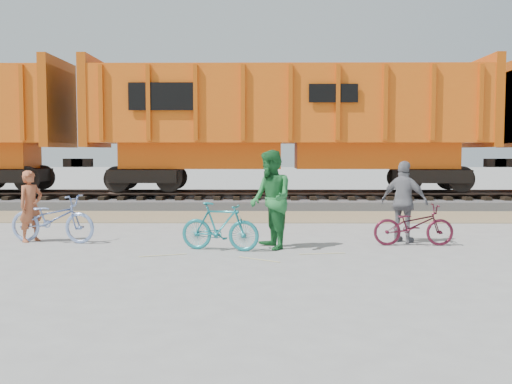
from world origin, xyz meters
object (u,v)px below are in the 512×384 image
(hopper_car_center, at_px, (288,121))
(bicycle_blue, at_px, (52,219))
(bicycle_maroon, at_px, (413,225))
(person_man, at_px, (271,199))
(person_solo, at_px, (31,206))
(bicycle_teal, at_px, (220,226))
(person_woman, at_px, (404,202))

(hopper_car_center, xyz_separation_m, bicycle_blue, (-5.42, -8.26, -2.49))
(bicycle_blue, bearing_deg, bicycle_maroon, -80.88)
(hopper_car_center, height_order, person_man, hopper_car_center)
(hopper_car_center, height_order, person_solo, hopper_car_center)
(hopper_car_center, bearing_deg, bicycle_blue, -123.28)
(bicycle_blue, distance_m, bicycle_maroon, 7.62)
(person_man, bearing_deg, bicycle_teal, -97.90)
(bicycle_maroon, relative_size, person_solo, 1.06)
(bicycle_blue, xyz_separation_m, person_woman, (7.51, 0.04, 0.36))
(person_solo, distance_m, person_man, 5.23)
(hopper_car_center, relative_size, person_man, 7.07)
(bicycle_maroon, bearing_deg, hopper_car_center, 14.94)
(bicycle_blue, height_order, bicycle_maroon, bicycle_blue)
(hopper_car_center, relative_size, bicycle_teal, 8.86)
(person_solo, distance_m, person_woman, 8.01)
(bicycle_maroon, bearing_deg, bicycle_teal, 99.62)
(bicycle_blue, bearing_deg, hopper_car_center, -21.44)
(bicycle_teal, height_order, person_woman, person_woman)
(bicycle_teal, relative_size, bicycle_maroon, 0.97)
(hopper_car_center, relative_size, person_woman, 8.03)
(person_solo, xyz_separation_m, person_woman, (8.01, -0.06, 0.10))
(hopper_car_center, height_order, bicycle_blue, hopper_car_center)
(hopper_car_center, relative_size, person_solo, 9.12)
(bicycle_blue, bearing_deg, person_solo, 90.53)
(hopper_car_center, bearing_deg, person_woman, -75.73)
(bicycle_blue, xyz_separation_m, bicycle_maroon, (7.61, -0.36, -0.08))
(bicycle_blue, bearing_deg, person_man, -87.72)
(hopper_car_center, distance_m, bicycle_blue, 10.19)
(bicycle_blue, height_order, person_woman, person_woman)
(bicycle_maroon, height_order, person_woman, person_woman)
(bicycle_maroon, xyz_separation_m, person_woman, (-0.10, 0.40, 0.44))
(bicycle_blue, distance_m, person_solo, 0.57)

